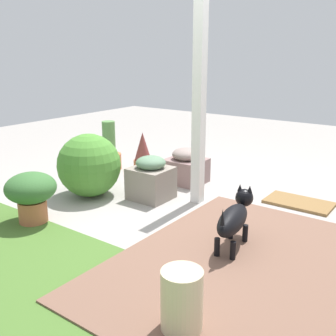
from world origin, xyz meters
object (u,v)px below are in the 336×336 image
object	(u,v)px
dog	(234,217)
terracotta_pot_broad	(31,192)
stone_planter_near	(151,179)
round_shrub	(89,165)
doormat	(299,203)
porch_pillar	(199,107)
terracotta_pot_spiky	(143,155)
ceramic_urn	(182,301)
terracotta_pot_tall	(109,152)
stone_planter_nearest	(186,167)

from	to	relation	value
dog	terracotta_pot_broad	bearing A→B (deg)	20.00
terracotta_pot_broad	dog	size ratio (longest dim) A/B	0.71
stone_planter_near	round_shrub	bearing A→B (deg)	28.00
terracotta_pot_broad	doormat	world-z (taller)	terracotta_pot_broad
round_shrub	doormat	size ratio (longest dim) A/B	1.03
porch_pillar	terracotta_pot_spiky	distance (m)	1.38
round_shrub	ceramic_urn	world-z (taller)	round_shrub
porch_pillar	ceramic_urn	distance (m)	2.26
doormat	terracotta_pot_tall	bearing A→B (deg)	4.93
porch_pillar	stone_planter_nearest	size ratio (longest dim) A/B	4.38
round_shrub	dog	xyz separation A→B (m)	(-1.88, 0.19, -0.08)
terracotta_pot_broad	porch_pillar	bearing A→B (deg)	-125.11
porch_pillar	stone_planter_near	size ratio (longest dim) A/B	4.23
stone_planter_near	terracotta_pot_spiky	size ratio (longest dim) A/B	0.85
stone_planter_near	round_shrub	distance (m)	0.71
terracotta_pot_broad	stone_planter_near	bearing A→B (deg)	-113.69
stone_planter_nearest	terracotta_pot_spiky	distance (m)	0.64
dog	ceramic_urn	size ratio (longest dim) A/B	1.77
round_shrub	ceramic_urn	bearing A→B (deg)	148.77
terracotta_pot_broad	terracotta_pot_spiky	bearing A→B (deg)	-86.02
terracotta_pot_spiky	ceramic_urn	xyz separation A→B (m)	(-2.13, 2.23, -0.08)
stone_planter_near	round_shrub	world-z (taller)	round_shrub
porch_pillar	stone_planter_nearest	distance (m)	1.06
stone_planter_nearest	dog	distance (m)	1.76
round_shrub	doormat	world-z (taller)	round_shrub
round_shrub	stone_planter_nearest	bearing A→B (deg)	-120.65
stone_planter_near	terracotta_pot_spiky	world-z (taller)	terracotta_pot_spiky
porch_pillar	doormat	xyz separation A→B (m)	(-0.92, -0.57, -1.00)
dog	porch_pillar	bearing A→B (deg)	-42.07
ceramic_urn	terracotta_pot_tall	bearing A→B (deg)	-39.10
round_shrub	stone_planter_near	bearing A→B (deg)	-152.00
stone_planter_nearest	doormat	size ratio (longest dim) A/B	0.68
terracotta_pot_broad	ceramic_urn	bearing A→B (deg)	167.37
stone_planter_near	terracotta_pot_spiky	xyz separation A→B (m)	(0.63, -0.63, 0.05)
stone_planter_near	terracotta_pot_spiky	bearing A→B (deg)	-44.72
porch_pillar	dog	distance (m)	1.32
round_shrub	terracotta_pot_spiky	distance (m)	0.96
porch_pillar	terracotta_pot_broad	xyz separation A→B (m)	(0.97, 1.38, -0.72)
stone_planter_nearest	stone_planter_near	world-z (taller)	stone_planter_near
doormat	stone_planter_nearest	bearing A→B (deg)	3.82
round_shrub	ceramic_urn	distance (m)	2.48
porch_pillar	round_shrub	bearing A→B (deg)	26.94
stone_planter_nearest	terracotta_pot_spiky	world-z (taller)	terracotta_pot_spiky
stone_planter_near	dog	xyz separation A→B (m)	(-1.27, 0.51, 0.05)
porch_pillar	doormat	world-z (taller)	porch_pillar
stone_planter_nearest	terracotta_pot_broad	bearing A→B (deg)	74.85
porch_pillar	ceramic_urn	size ratio (longest dim) A/B	5.30
ceramic_urn	doormat	bearing A→B (deg)	-87.07
terracotta_pot_tall	terracotta_pot_broad	xyz separation A→B (m)	(-0.67, 1.73, 0.06)
terracotta_pot_tall	ceramic_urn	size ratio (longest dim) A/B	1.73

